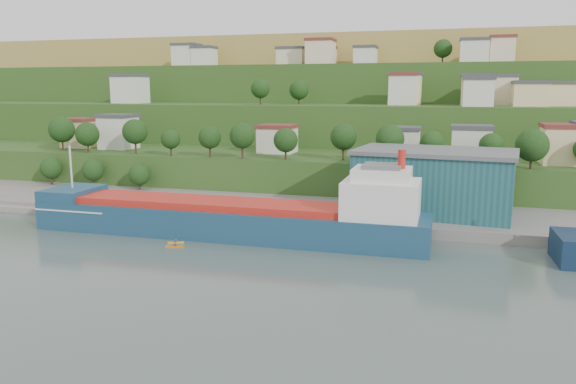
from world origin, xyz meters
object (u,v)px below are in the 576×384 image
(warehouse, at_px, (434,181))
(kayak_orange, at_px, (175,246))
(caravan, at_px, (61,195))
(cargo_ship_near, at_px, (238,220))

(warehouse, relative_size, kayak_orange, 9.91)
(kayak_orange, bearing_deg, caravan, 136.65)
(cargo_ship_near, distance_m, kayak_orange, 12.82)
(caravan, distance_m, kayak_orange, 47.84)
(cargo_ship_near, bearing_deg, kayak_orange, -128.38)
(caravan, bearing_deg, cargo_ship_near, 3.01)
(cargo_ship_near, relative_size, kayak_orange, 22.16)
(warehouse, height_order, caravan, warehouse)
(warehouse, bearing_deg, kayak_orange, -136.34)
(cargo_ship_near, relative_size, caravan, 12.47)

